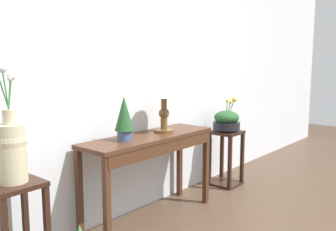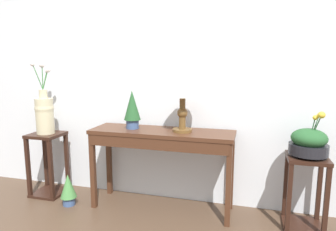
{
  "view_description": "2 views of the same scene",
  "coord_description": "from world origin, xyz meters",
  "px_view_note": "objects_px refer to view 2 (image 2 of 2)",
  "views": [
    {
      "loc": [
        -2.34,
        -1.01,
        1.39
      ],
      "look_at": [
        0.17,
        1.12,
        0.91
      ],
      "focal_mm": 39.55,
      "sensor_mm": 36.0,
      "label": 1
    },
    {
      "loc": [
        0.72,
        -1.42,
        1.35
      ],
      "look_at": [
        -0.01,
        1.18,
        0.89
      ],
      "focal_mm": 32.02,
      "sensor_mm": 36.0,
      "label": 2
    }
  ],
  "objects_px": {
    "flower_vase_tall_left": "(44,111)",
    "pedestal_stand_right": "(305,193)",
    "planter_bowl_wide_right": "(309,142)",
    "potted_plant_floor": "(68,189)",
    "table_lamp": "(183,89)",
    "potted_plant_on_console": "(132,108)",
    "console_table": "(161,142)",
    "pedestal_stand_left": "(48,164)"
  },
  "relations": [
    {
      "from": "console_table",
      "to": "planter_bowl_wide_right",
      "type": "xyz_separation_m",
      "value": [
        1.24,
        0.01,
        0.09
      ]
    },
    {
      "from": "pedestal_stand_left",
      "to": "pedestal_stand_right",
      "type": "xyz_separation_m",
      "value": [
        2.47,
        0.0,
        -0.02
      ]
    },
    {
      "from": "pedestal_stand_right",
      "to": "potted_plant_floor",
      "type": "xyz_separation_m",
      "value": [
        -2.13,
        -0.17,
        -0.14
      ]
    },
    {
      "from": "planter_bowl_wide_right",
      "to": "potted_plant_floor",
      "type": "distance_m",
      "value": 2.21
    },
    {
      "from": "console_table",
      "to": "pedestal_stand_left",
      "type": "distance_m",
      "value": 1.28
    },
    {
      "from": "table_lamp",
      "to": "potted_plant_on_console",
      "type": "relative_size",
      "value": 1.45
    },
    {
      "from": "pedestal_stand_left",
      "to": "planter_bowl_wide_right",
      "type": "distance_m",
      "value": 2.51
    },
    {
      "from": "pedestal_stand_left",
      "to": "potted_plant_floor",
      "type": "relative_size",
      "value": 2.1
    },
    {
      "from": "console_table",
      "to": "potted_plant_floor",
      "type": "distance_m",
      "value": 1.03
    },
    {
      "from": "pedestal_stand_right",
      "to": "potted_plant_floor",
      "type": "bearing_deg",
      "value": -175.33
    },
    {
      "from": "table_lamp",
      "to": "pedestal_stand_left",
      "type": "bearing_deg",
      "value": -179.29
    },
    {
      "from": "potted_plant_on_console",
      "to": "console_table",
      "type": "bearing_deg",
      "value": -5.37
    },
    {
      "from": "table_lamp",
      "to": "flower_vase_tall_left",
      "type": "distance_m",
      "value": 1.45
    },
    {
      "from": "table_lamp",
      "to": "pedestal_stand_right",
      "type": "height_order",
      "value": "table_lamp"
    },
    {
      "from": "flower_vase_tall_left",
      "to": "pedestal_stand_right",
      "type": "relative_size",
      "value": 1.17
    },
    {
      "from": "potted_plant_on_console",
      "to": "planter_bowl_wide_right",
      "type": "distance_m",
      "value": 1.54
    },
    {
      "from": "potted_plant_on_console",
      "to": "potted_plant_floor",
      "type": "height_order",
      "value": "potted_plant_on_console"
    },
    {
      "from": "potted_plant_on_console",
      "to": "pedestal_stand_right",
      "type": "xyz_separation_m",
      "value": [
        1.52,
        -0.02,
        -0.64
      ]
    },
    {
      "from": "console_table",
      "to": "flower_vase_tall_left",
      "type": "relative_size",
      "value": 1.82
    },
    {
      "from": "console_table",
      "to": "pedestal_stand_left",
      "type": "relative_size",
      "value": 2.01
    },
    {
      "from": "flower_vase_tall_left",
      "to": "pedestal_stand_right",
      "type": "distance_m",
      "value": 2.54
    },
    {
      "from": "pedestal_stand_right",
      "to": "table_lamp",
      "type": "bearing_deg",
      "value": 179.08
    },
    {
      "from": "pedestal_stand_left",
      "to": "potted_plant_on_console",
      "type": "bearing_deg",
      "value": 1.26
    },
    {
      "from": "flower_vase_tall_left",
      "to": "potted_plant_floor",
      "type": "bearing_deg",
      "value": -26.51
    },
    {
      "from": "console_table",
      "to": "potted_plant_floor",
      "type": "xyz_separation_m",
      "value": [
        -0.89,
        -0.17,
        -0.48
      ]
    },
    {
      "from": "potted_plant_on_console",
      "to": "potted_plant_floor",
      "type": "relative_size",
      "value": 1.14
    },
    {
      "from": "console_table",
      "to": "potted_plant_floor",
      "type": "bearing_deg",
      "value": -169.4
    },
    {
      "from": "table_lamp",
      "to": "planter_bowl_wide_right",
      "type": "bearing_deg",
      "value": -0.95
    },
    {
      "from": "pedestal_stand_left",
      "to": "pedestal_stand_right",
      "type": "bearing_deg",
      "value": 0.02
    },
    {
      "from": "potted_plant_on_console",
      "to": "planter_bowl_wide_right",
      "type": "bearing_deg",
      "value": -0.77
    },
    {
      "from": "potted_plant_on_console",
      "to": "pedestal_stand_left",
      "type": "relative_size",
      "value": 0.54
    },
    {
      "from": "potted_plant_floor",
      "to": "flower_vase_tall_left",
      "type": "bearing_deg",
      "value": 153.49
    },
    {
      "from": "potted_plant_on_console",
      "to": "flower_vase_tall_left",
      "type": "height_order",
      "value": "flower_vase_tall_left"
    },
    {
      "from": "console_table",
      "to": "planter_bowl_wide_right",
      "type": "height_order",
      "value": "planter_bowl_wide_right"
    },
    {
      "from": "table_lamp",
      "to": "potted_plant_on_console",
      "type": "bearing_deg",
      "value": 179.63
    },
    {
      "from": "potted_plant_on_console",
      "to": "planter_bowl_wide_right",
      "type": "relative_size",
      "value": 0.95
    },
    {
      "from": "console_table",
      "to": "pedestal_stand_right",
      "type": "xyz_separation_m",
      "value": [
        1.24,
        0.01,
        -0.34
      ]
    },
    {
      "from": "console_table",
      "to": "flower_vase_tall_left",
      "type": "xyz_separation_m",
      "value": [
        -1.24,
        0.01,
        0.23
      ]
    },
    {
      "from": "potted_plant_floor",
      "to": "pedestal_stand_right",
      "type": "bearing_deg",
      "value": 4.67
    },
    {
      "from": "pedestal_stand_left",
      "to": "pedestal_stand_right",
      "type": "distance_m",
      "value": 2.47
    },
    {
      "from": "pedestal_stand_left",
      "to": "flower_vase_tall_left",
      "type": "bearing_deg",
      "value": 106.43
    },
    {
      "from": "potted_plant_on_console",
      "to": "pedestal_stand_right",
      "type": "bearing_deg",
      "value": -0.75
    }
  ]
}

